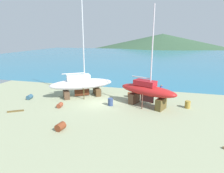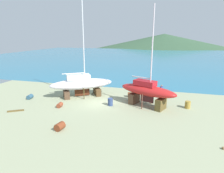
{
  "view_description": "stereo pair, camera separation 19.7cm",
  "coord_description": "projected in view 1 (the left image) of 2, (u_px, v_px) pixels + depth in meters",
  "views": [
    {
      "loc": [
        7.4,
        -21.69,
        8.17
      ],
      "look_at": [
        1.2,
        1.29,
        1.91
      ],
      "focal_mm": 31.24,
      "sensor_mm": 36.0,
      "label": 1
    },
    {
      "loc": [
        7.59,
        -21.64,
        8.17
      ],
      "look_at": [
        1.2,
        1.29,
        1.91
      ],
      "focal_mm": 31.24,
      "sensor_mm": 36.0,
      "label": 2
    }
  ],
  "objects": [
    {
      "name": "timber_long_aft",
      "position": [
        16.0,
        111.0,
        21.5
      ],
      "size": [
        1.53,
        1.07,
        0.14
      ],
      "primitive_type": "cube",
      "rotation": [
        0.0,
        0.0,
        0.57
      ],
      "color": "brown",
      "rests_on": "ground"
    },
    {
      "name": "sailboat_far_slipway",
      "position": [
        81.0,
        84.0,
        26.49
      ],
      "size": [
        8.42,
        6.82,
        14.02
      ],
      "rotation": [
        0.0,
        0.0,
        0.6
      ],
      "color": "#4D3620",
      "rests_on": "ground"
    },
    {
      "name": "barrel_by_slipway",
      "position": [
        60.0,
        127.0,
        17.26
      ],
      "size": [
        0.79,
        0.93,
        0.68
      ],
      "primitive_type": "cylinder",
      "rotation": [
        1.57,
        0.0,
        6.14
      ],
      "color": "brown",
      "rests_on": "ground"
    },
    {
      "name": "barrel_ochre",
      "position": [
        60.0,
        105.0,
        22.76
      ],
      "size": [
        0.61,
        0.83,
        0.54
      ],
      "primitive_type": "cylinder",
      "rotation": [
        1.57,
        0.0,
        0.1
      ],
      "color": "brown",
      "rests_on": "ground"
    },
    {
      "name": "ground_plane",
      "position": [
        94.0,
        110.0,
        22.08
      ],
      "size": [
        40.18,
        40.18,
        0.0
      ],
      "primitive_type": "plane",
      "color": "#959E7A"
    },
    {
      "name": "worker",
      "position": [
        161.0,
        90.0,
        26.83
      ],
      "size": [
        0.42,
        0.5,
        1.62
      ],
      "rotation": [
        0.0,
        0.0,
        5.78
      ],
      "color": "orange",
      "rests_on": "ground"
    },
    {
      "name": "headland_hill",
      "position": [
        162.0,
        46.0,
        150.82
      ],
      "size": [
        175.97,
        175.97,
        18.79
      ],
      "primitive_type": "cone",
      "color": "#325036",
      "rests_on": "ground"
    },
    {
      "name": "barrel_rust_near",
      "position": [
        30.0,
        97.0,
        25.72
      ],
      "size": [
        0.67,
        0.89,
        0.58
      ],
      "primitive_type": "cylinder",
      "rotation": [
        1.57,
        0.0,
        0.11
      ],
      "color": "#2E536B",
      "rests_on": "ground"
    },
    {
      "name": "sea_water",
      "position": [
        145.0,
        57.0,
        74.79
      ],
      "size": [
        130.8,
        92.81,
        0.01
      ],
      "primitive_type": "cube",
      "color": "teal",
      "rests_on": "ground"
    },
    {
      "name": "barrel_tipped_left",
      "position": [
        188.0,
        105.0,
        22.51
      ],
      "size": [
        0.76,
        0.76,
        0.85
      ],
      "primitive_type": "cylinder",
      "rotation": [
        0.0,
        0.0,
        1.31
      ],
      "color": "olive",
      "rests_on": "ground"
    },
    {
      "name": "barrel_tar_black",
      "position": [
        110.0,
        102.0,
        23.31
      ],
      "size": [
        0.82,
        0.82,
        0.91
      ],
      "primitive_type": "cylinder",
      "rotation": [
        0.0,
        0.0,
        0.53
      ],
      "color": "navy",
      "rests_on": "ground"
    },
    {
      "name": "sailboat_large_starboard",
      "position": [
        147.0,
        91.0,
        22.76
      ],
      "size": [
        7.33,
        4.69,
        11.38
      ],
      "rotation": [
        0.0,
        0.0,
        -0.4
      ],
      "color": "brown",
      "rests_on": "ground"
    },
    {
      "name": "barrel_blue_faded",
      "position": [
        131.0,
        95.0,
        26.61
      ],
      "size": [
        0.9,
        0.77,
        0.66
      ],
      "primitive_type": "cylinder",
      "rotation": [
        1.57,
        0.0,
        1.7
      ],
      "color": "#5A2D15",
      "rests_on": "ground"
    }
  ]
}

